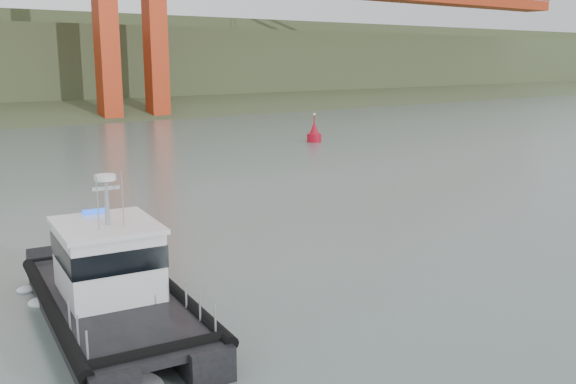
% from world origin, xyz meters
% --- Properties ---
extents(ground, '(400.00, 400.00, 0.00)m').
position_xyz_m(ground, '(0.00, 0.00, 0.00)').
color(ground, '#4F5D57').
rests_on(ground, ground).
extents(patrol_boat, '(5.74, 12.15, 5.68)m').
position_xyz_m(patrol_boat, '(-11.34, 0.26, 1.42)').
color(patrol_boat, black).
rests_on(patrol_boat, ground).
extents(nav_buoy, '(1.67, 1.67, 3.49)m').
position_xyz_m(nav_buoy, '(27.01, 36.18, 0.92)').
color(nav_buoy, '#A80B1E').
rests_on(nav_buoy, ground).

